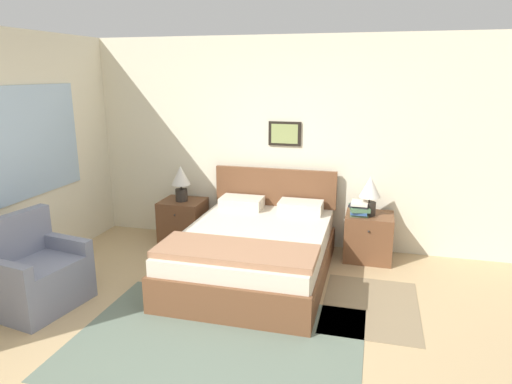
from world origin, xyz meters
TOP-DOWN VIEW (x-y plane):
  - ground_plane at (0.00, 0.00)m, footprint 16.00×16.00m
  - wall_back at (0.00, 2.67)m, footprint 7.12×0.09m
  - wall_left at (-2.39, 1.32)m, footprint 0.08×5.04m
  - area_rug_main at (0.06, 0.23)m, footprint 2.37×1.69m
  - area_rug_bedside at (1.29, 1.17)m, footprint 0.89×1.22m
  - bed at (0.04, 1.55)m, footprint 1.54×2.10m
  - armchair at (-1.79, 0.38)m, footprint 0.77×0.88m
  - nightstand_near_window at (-1.15, 2.35)m, footprint 0.55×0.50m
  - nightstand_by_door at (1.22, 2.35)m, footprint 0.55×0.50m
  - table_lamp_near_window at (-1.14, 2.33)m, footprint 0.24×0.24m
  - table_lamp_by_door at (1.21, 2.33)m, footprint 0.24×0.24m
  - book_thick_bottom at (1.10, 2.30)m, footprint 0.22×0.22m
  - book_hardcover_middle at (1.10, 2.30)m, footprint 0.19×0.26m
  - book_novel_upper at (1.10, 2.30)m, footprint 0.26×0.31m
  - book_slim_near_top at (1.10, 2.30)m, footprint 0.25×0.24m
  - book_paperback_top at (1.10, 2.30)m, footprint 0.19×0.25m

SIDE VIEW (x-z plane):
  - ground_plane at x=0.00m, z-range 0.00..0.00m
  - area_rug_main at x=0.06m, z-range 0.00..0.01m
  - area_rug_bedside at x=1.29m, z-range 0.00..0.01m
  - nightstand_near_window at x=-1.15m, z-range 0.00..0.55m
  - nightstand_by_door at x=1.22m, z-range 0.00..0.55m
  - bed at x=0.04m, z-range -0.21..0.78m
  - armchair at x=-1.79m, z-range -0.13..0.75m
  - book_thick_bottom at x=1.10m, z-range 0.55..0.58m
  - book_hardcover_middle at x=1.10m, z-range 0.58..0.62m
  - book_novel_upper at x=1.10m, z-range 0.62..0.66m
  - book_slim_near_top at x=1.10m, z-range 0.66..0.69m
  - book_paperback_top at x=1.10m, z-range 0.69..0.71m
  - table_lamp_near_window at x=-1.14m, z-range 0.61..1.07m
  - table_lamp_by_door at x=1.21m, z-range 0.61..1.07m
  - wall_back at x=0.00m, z-range 0.00..2.60m
  - wall_left at x=-2.39m, z-range 0.01..2.61m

